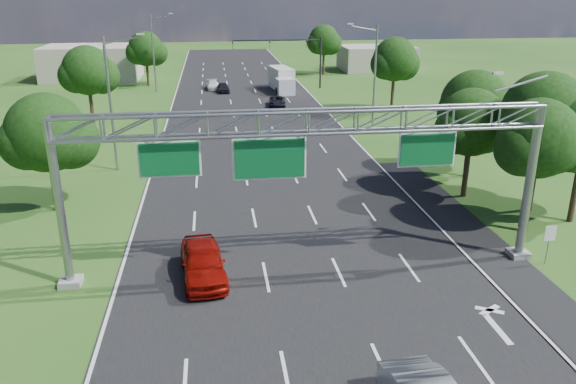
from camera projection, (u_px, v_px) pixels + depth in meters
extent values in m
plane|color=#234E17|center=(266.00, 164.00, 44.65)|extent=(220.00, 220.00, 0.00)
cube|color=black|center=(266.00, 164.00, 44.65)|extent=(18.00, 180.00, 0.02)
cube|color=black|center=(477.00, 241.00, 31.03)|extent=(3.00, 30.00, 0.02)
cube|color=gray|center=(518.00, 253.00, 29.28)|extent=(1.00, 1.00, 0.30)
cylinder|color=gray|center=(529.00, 184.00, 27.96)|extent=(0.44, 0.44, 8.00)
cube|color=gray|center=(71.00, 282.00, 26.46)|extent=(1.00, 1.00, 0.30)
cylinder|color=gray|center=(60.00, 206.00, 25.15)|extent=(0.40, 0.40, 8.00)
cylinder|color=gray|center=(521.00, 84.00, 26.10)|extent=(2.54, 0.12, 0.79)
cube|color=beige|center=(498.00, 73.00, 25.78)|extent=(0.50, 0.22, 0.12)
cube|color=white|center=(170.00, 159.00, 25.07)|extent=(2.80, 0.05, 1.70)
cube|color=#0B5A2B|center=(170.00, 159.00, 25.01)|extent=(2.62, 0.05, 1.52)
cube|color=white|center=(270.00, 158.00, 25.68)|extent=(3.40, 0.05, 2.00)
cube|color=#0B5A2B|center=(270.00, 159.00, 25.63)|extent=(3.22, 0.05, 1.82)
cube|color=white|center=(427.00, 149.00, 26.57)|extent=(2.80, 0.05, 1.70)
cube|color=#0B5A2B|center=(427.00, 150.00, 26.52)|extent=(2.62, 0.05, 1.52)
cylinder|color=gray|center=(548.00, 246.00, 28.17)|extent=(0.06, 0.06, 2.00)
cube|color=white|center=(550.00, 233.00, 27.90)|extent=(0.60, 0.04, 0.80)
cylinder|color=black|center=(320.00, 63.00, 77.43)|extent=(0.24, 0.24, 7.00)
cylinder|color=black|center=(277.00, 40.00, 75.62)|extent=(12.00, 0.18, 0.18)
imported|color=black|center=(233.00, 45.00, 75.06)|extent=(0.18, 0.22, 1.10)
imported|color=black|center=(270.00, 44.00, 75.69)|extent=(0.18, 0.22, 1.10)
imported|color=black|center=(306.00, 44.00, 76.31)|extent=(0.18, 0.22, 1.10)
cylinder|color=gray|center=(111.00, 106.00, 41.51)|extent=(0.20, 0.20, 10.00)
cylinder|color=gray|center=(122.00, 40.00, 40.06)|extent=(2.78, 0.12, 0.60)
cube|color=beige|center=(140.00, 34.00, 40.09)|extent=(0.55, 0.22, 0.12)
cylinder|color=gray|center=(153.00, 54.00, 74.10)|extent=(0.20, 0.20, 10.00)
cylinder|color=gray|center=(161.00, 17.00, 72.66)|extent=(2.78, 0.12, 0.60)
cube|color=beige|center=(171.00, 14.00, 72.69)|extent=(0.55, 0.22, 0.12)
cylinder|color=gray|center=(375.00, 79.00, 53.70)|extent=(0.20, 0.20, 10.00)
cylinder|color=gray|center=(364.00, 28.00, 51.93)|extent=(2.78, 0.12, 0.60)
cube|color=beige|center=(350.00, 24.00, 51.63)|extent=(0.55, 0.22, 0.12)
cylinder|color=#2D2116|center=(528.00, 201.00, 31.74)|extent=(0.36, 0.36, 3.74)
sphere|color=black|center=(538.00, 138.00, 30.49)|extent=(4.40, 4.40, 4.40)
sphere|color=black|center=(551.00, 146.00, 31.19)|extent=(3.30, 3.30, 3.30)
sphere|color=black|center=(523.00, 148.00, 30.24)|extent=(3.08, 3.08, 3.08)
cylinder|color=#2D2116|center=(533.00, 179.00, 34.70)|extent=(0.36, 0.36, 4.18)
sphere|color=black|center=(544.00, 114.00, 33.31)|extent=(5.00, 5.00, 5.00)
sphere|color=black|center=(558.00, 122.00, 34.05)|extent=(3.75, 3.75, 3.75)
sphere|color=black|center=(527.00, 123.00, 33.06)|extent=(3.50, 3.50, 3.50)
cylinder|color=#2D2116|center=(466.00, 173.00, 37.27)|extent=(0.36, 0.36, 3.30)
sphere|color=black|center=(472.00, 122.00, 36.11)|extent=(4.40, 4.40, 4.40)
sphere|color=black|center=(484.00, 129.00, 36.81)|extent=(3.30, 3.30, 3.30)
sphere|color=black|center=(458.00, 131.00, 35.85)|extent=(3.08, 3.08, 3.08)
cylinder|color=#2D2116|center=(575.00, 194.00, 33.14)|extent=(0.36, 0.36, 3.52)
sphere|color=black|center=(571.00, 144.00, 31.66)|extent=(3.22, 3.22, 3.22)
cylinder|color=#2D2116|center=(469.00, 153.00, 41.21)|extent=(0.36, 0.36, 3.52)
sphere|color=black|center=(474.00, 104.00, 39.95)|extent=(4.80, 4.80, 4.80)
sphere|color=black|center=(486.00, 110.00, 40.68)|extent=(3.60, 3.60, 3.60)
sphere|color=black|center=(461.00, 112.00, 39.70)|extent=(3.36, 3.36, 3.36)
cylinder|color=#2D2116|center=(54.00, 187.00, 34.92)|extent=(0.36, 0.36, 3.08)
sphere|color=black|center=(46.00, 133.00, 33.74)|extent=(4.80, 4.80, 4.80)
sphere|color=black|center=(70.00, 140.00, 34.47)|extent=(3.60, 3.60, 3.60)
sphere|color=black|center=(27.00, 142.00, 33.49)|extent=(3.36, 3.36, 3.36)
cylinder|color=#2D2116|center=(92.00, 109.00, 55.98)|extent=(0.36, 0.36, 3.74)
sphere|color=black|center=(87.00, 70.00, 54.69)|extent=(4.80, 4.80, 4.80)
sphere|color=black|center=(101.00, 76.00, 55.42)|extent=(3.60, 3.60, 3.60)
sphere|color=black|center=(76.00, 76.00, 54.44)|extent=(3.36, 3.36, 3.36)
cylinder|color=#2D2116|center=(148.00, 74.00, 79.72)|extent=(0.36, 0.36, 3.30)
sphere|color=black|center=(146.00, 49.00, 78.50)|extent=(4.80, 4.80, 4.80)
sphere|color=black|center=(155.00, 53.00, 79.23)|extent=(3.60, 3.60, 3.60)
sphere|color=black|center=(138.00, 53.00, 78.25)|extent=(3.36, 3.36, 3.36)
cylinder|color=#2D2116|center=(392.00, 95.00, 62.75)|extent=(0.36, 0.36, 3.96)
sphere|color=black|center=(395.00, 59.00, 61.41)|extent=(4.80, 4.80, 4.80)
sphere|color=black|center=(404.00, 64.00, 62.14)|extent=(3.60, 3.60, 3.60)
sphere|color=black|center=(386.00, 64.00, 61.16)|extent=(3.36, 3.36, 3.36)
cylinder|color=#2D2116|center=(323.00, 63.00, 90.51)|extent=(0.36, 0.36, 3.52)
sphere|color=black|center=(324.00, 40.00, 89.25)|extent=(4.80, 4.80, 4.80)
sphere|color=black|center=(331.00, 44.00, 89.98)|extent=(3.60, 3.60, 3.60)
sphere|color=black|center=(318.00, 43.00, 89.00)|extent=(3.36, 3.36, 3.36)
cube|color=#A59B8B|center=(92.00, 63.00, 85.75)|extent=(14.00, 10.00, 5.00)
cube|color=#A59B8B|center=(377.00, 58.00, 95.41)|extent=(12.00, 9.00, 4.00)
imported|color=#900D06|center=(203.00, 262.00, 26.85)|extent=(2.53, 5.21, 1.71)
imported|color=white|center=(213.00, 85.00, 77.42)|extent=(1.88, 4.16, 1.18)
imported|color=black|center=(277.00, 101.00, 66.54)|extent=(2.26, 4.24, 1.13)
imported|color=black|center=(223.00, 88.00, 75.28)|extent=(1.70, 3.82, 1.28)
cube|color=silver|center=(281.00, 78.00, 76.92)|extent=(3.10, 6.06, 2.90)
cube|color=silver|center=(285.00, 87.00, 73.32)|extent=(2.49, 2.41, 2.12)
cylinder|color=black|center=(277.00, 91.00, 73.57)|extent=(0.34, 0.97, 0.97)
cylinder|color=black|center=(293.00, 91.00, 73.84)|extent=(0.34, 0.97, 0.97)
cylinder|color=black|center=(272.00, 84.00, 78.96)|extent=(0.34, 0.97, 0.97)
cylinder|color=black|center=(287.00, 84.00, 79.23)|extent=(0.34, 0.97, 0.97)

